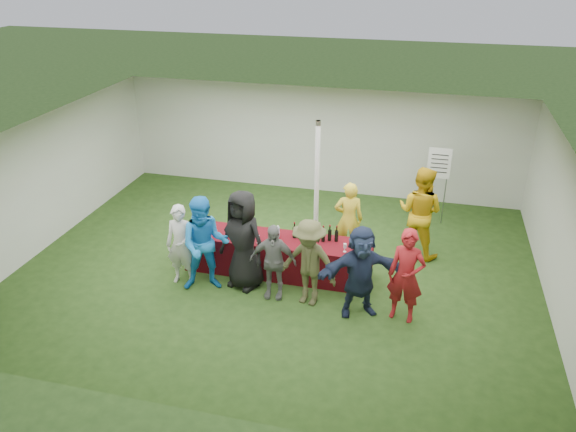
% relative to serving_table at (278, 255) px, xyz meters
% --- Properties ---
extents(ground, '(60.00, 60.00, 0.00)m').
position_rel_serving_table_xyz_m(ground, '(-0.04, 0.20, -0.38)').
color(ground, '#284719').
rests_on(ground, ground).
extents(tent, '(10.00, 10.00, 10.00)m').
position_rel_serving_table_xyz_m(tent, '(0.46, 1.40, 0.98)').
color(tent, white).
rests_on(tent, ground).
extents(serving_table, '(3.60, 0.80, 0.75)m').
position_rel_serving_table_xyz_m(serving_table, '(0.00, 0.00, 0.00)').
color(serving_table, '#5B0C0E').
rests_on(serving_table, ground).
extents(wine_bottles, '(0.87, 0.13, 0.32)m').
position_rel_serving_table_xyz_m(wine_bottles, '(0.70, 0.14, 0.50)').
color(wine_bottles, black).
rests_on(wine_bottles, serving_table).
extents(wine_glasses, '(2.81, 0.13, 0.16)m').
position_rel_serving_table_xyz_m(wine_glasses, '(-0.41, -0.24, 0.49)').
color(wine_glasses, silver).
rests_on(wine_glasses, serving_table).
extents(water_bottle, '(0.07, 0.07, 0.23)m').
position_rel_serving_table_xyz_m(water_bottle, '(-0.02, 0.08, 0.48)').
color(water_bottle, silver).
rests_on(water_bottle, serving_table).
extents(bar_towel, '(0.25, 0.18, 0.03)m').
position_rel_serving_table_xyz_m(bar_towel, '(1.55, 0.05, 0.39)').
color(bar_towel, white).
rests_on(bar_towel, serving_table).
extents(dump_bucket, '(0.24, 0.24, 0.18)m').
position_rel_serving_table_xyz_m(dump_bucket, '(1.63, -0.22, 0.46)').
color(dump_bucket, slate).
rests_on(dump_bucket, serving_table).
extents(wine_list_sign, '(0.50, 0.03, 1.80)m').
position_rel_serving_table_xyz_m(wine_list_sign, '(2.89, 3.00, 0.94)').
color(wine_list_sign, slate).
rests_on(wine_list_sign, ground).
extents(staff_pourer, '(0.64, 0.47, 1.61)m').
position_rel_serving_table_xyz_m(staff_pourer, '(1.20, 1.04, 0.43)').
color(staff_pourer, gold).
rests_on(staff_pourer, ground).
extents(staff_back, '(1.12, 1.00, 1.91)m').
position_rel_serving_table_xyz_m(staff_back, '(2.58, 1.41, 0.58)').
color(staff_back, gold).
rests_on(staff_back, ground).
extents(customer_0, '(0.60, 0.41, 1.58)m').
position_rel_serving_table_xyz_m(customer_0, '(-1.65, -0.76, 0.42)').
color(customer_0, silver).
rests_on(customer_0, ground).
extents(customer_1, '(1.07, 0.94, 1.84)m').
position_rel_serving_table_xyz_m(customer_1, '(-1.14, -0.84, 0.54)').
color(customer_1, blue).
rests_on(customer_1, ground).
extents(customer_2, '(1.09, 0.89, 1.91)m').
position_rel_serving_table_xyz_m(customer_2, '(-0.50, -0.58, 0.58)').
color(customer_2, black).
rests_on(customer_2, ground).
extents(customer_3, '(0.87, 0.41, 1.44)m').
position_rel_serving_table_xyz_m(customer_3, '(0.13, -0.81, 0.35)').
color(customer_3, slate).
rests_on(customer_3, ground).
extents(customer_4, '(1.17, 0.83, 1.63)m').
position_rel_serving_table_xyz_m(customer_4, '(0.79, -0.86, 0.44)').
color(customer_4, '#4A4A2A').
rests_on(customer_4, ground).
extents(customer_5, '(1.62, 1.07, 1.67)m').
position_rel_serving_table_xyz_m(customer_5, '(1.70, -0.95, 0.46)').
color(customer_5, '#1F2946').
rests_on(customer_5, ground).
extents(customer_6, '(0.68, 0.51, 1.69)m').
position_rel_serving_table_xyz_m(customer_6, '(2.46, -0.91, 0.47)').
color(customer_6, maroon).
rests_on(customer_6, ground).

